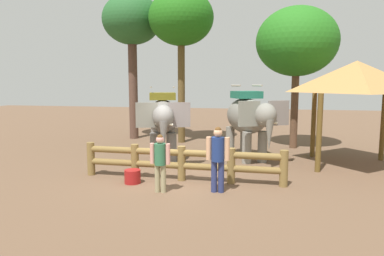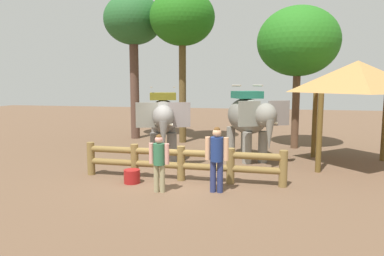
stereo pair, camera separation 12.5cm
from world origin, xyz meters
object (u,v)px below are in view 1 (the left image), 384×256
at_px(tourist_woman_in_black, 218,155).
at_px(thatched_shelter, 356,78).
at_px(tourist_man_in_blue, 160,159).
at_px(log_fence, 182,161).
at_px(tree_back_center, 181,19).
at_px(tree_far_right, 297,42).
at_px(feed_bucket, 133,177).
at_px(elephant_near_left, 163,119).
at_px(elephant_center, 248,118).
at_px(tree_far_left, 132,23).

bearing_deg(tourist_woman_in_black, thatched_shelter, 43.15).
bearing_deg(tourist_woman_in_black, tourist_man_in_blue, -167.97).
height_order(log_fence, tourist_man_in_blue, tourist_man_in_blue).
xyz_separation_m(tree_back_center, tree_far_right, (5.30, -0.45, -1.23)).
bearing_deg(feed_bucket, tree_far_right, 53.39).
bearing_deg(elephant_near_left, tourist_woman_in_black, -54.12).
height_order(thatched_shelter, feed_bucket, thatched_shelter).
xyz_separation_m(elephant_center, tourist_man_in_blue, (-2.12, -4.61, -0.69)).
bearing_deg(thatched_shelter, feed_bucket, -151.81).
xyz_separation_m(thatched_shelter, tree_far_right, (-1.77, 3.17, 1.59)).
bearing_deg(tourist_woman_in_black, log_fence, 142.34).
xyz_separation_m(log_fence, tourist_man_in_blue, (-0.29, -1.26, 0.31)).
bearing_deg(tree_far_left, log_fence, -59.80).
xyz_separation_m(elephant_near_left, tourist_woman_in_black, (2.53, -3.50, -0.54)).
relative_size(elephant_near_left, thatched_shelter, 0.91).
xyz_separation_m(thatched_shelter, tree_far_left, (-9.83, 4.35, 2.88)).
bearing_deg(thatched_shelter, tree_back_center, 152.94).
distance_m(tourist_man_in_blue, tree_back_center, 9.49).
xyz_separation_m(elephant_center, thatched_shelter, (3.68, -0.27, 1.49)).
relative_size(log_fence, tourist_man_in_blue, 3.93).
height_order(thatched_shelter, tree_back_center, tree_back_center).
bearing_deg(tree_back_center, log_fence, -76.82).
distance_m(elephant_near_left, tourist_man_in_blue, 4.01).
bearing_deg(tree_far_right, tree_far_left, 171.64).
relative_size(elephant_center, tourist_man_in_blue, 2.12).
distance_m(log_fence, tourist_man_in_blue, 1.33).
height_order(tourist_man_in_blue, tree_far_left, tree_far_left).
distance_m(elephant_near_left, thatched_shelter, 7.01).
relative_size(thatched_shelter, tree_far_left, 0.50).
xyz_separation_m(elephant_near_left, tree_far_right, (5.05, 3.69, 3.12)).
height_order(log_fence, tree_far_right, tree_far_right).
bearing_deg(feed_bucket, thatched_shelter, 28.19).
bearing_deg(tree_back_center, tourist_man_in_blue, -80.89).
height_order(tourist_man_in_blue, tree_back_center, tree_back_center).
xyz_separation_m(tree_far_right, feed_bucket, (-5.08, -6.84, -4.49)).
bearing_deg(tree_far_left, tree_back_center, -14.91).
bearing_deg(elephant_center, tourist_man_in_blue, -114.69).
xyz_separation_m(log_fence, tree_far_left, (-4.33, 7.43, 5.37)).
relative_size(tree_far_left, tree_far_right, 1.19).
bearing_deg(tourist_man_in_blue, tree_far_right, 61.80).
relative_size(elephant_near_left, tree_back_center, 0.46).
xyz_separation_m(elephant_center, tree_back_center, (-3.40, 3.34, 4.31)).
height_order(tourist_man_in_blue, thatched_shelter, thatched_shelter).
bearing_deg(feed_bucket, elephant_near_left, 89.49).
xyz_separation_m(tourist_woman_in_black, tourist_man_in_blue, (-1.51, -0.32, -0.12)).
bearing_deg(tourist_man_in_blue, thatched_shelter, 36.83).
height_order(elephant_near_left, tourist_woman_in_black, elephant_near_left).
distance_m(elephant_center, tourist_man_in_blue, 5.13).
distance_m(tourist_man_in_blue, feed_bucket, 1.44).
xyz_separation_m(tourist_woman_in_black, tree_back_center, (-2.78, 7.64, 4.89)).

